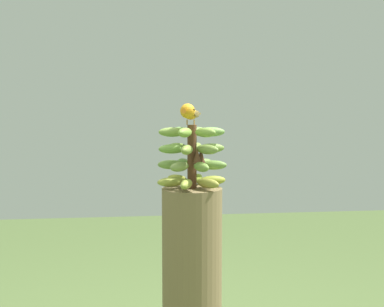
# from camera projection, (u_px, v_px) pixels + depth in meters

# --- Properties ---
(banana_tree) EXTENTS (0.25, 0.25, 0.99)m
(banana_tree) POSITION_uv_depth(u_px,v_px,m) (192.00, 303.00, 1.94)
(banana_tree) COLOR olive
(banana_tree) RESTS_ON ground
(banana_bunch) EXTENTS (0.30, 0.29, 0.26)m
(banana_bunch) POSITION_uv_depth(u_px,v_px,m) (192.00, 157.00, 1.89)
(banana_bunch) COLOR brown
(banana_bunch) RESTS_ON banana_tree
(perched_bird) EXTENTS (0.10, 0.21, 0.09)m
(perched_bird) POSITION_uv_depth(u_px,v_px,m) (189.00, 113.00, 1.86)
(perched_bird) COLOR #C68933
(perched_bird) RESTS_ON banana_bunch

